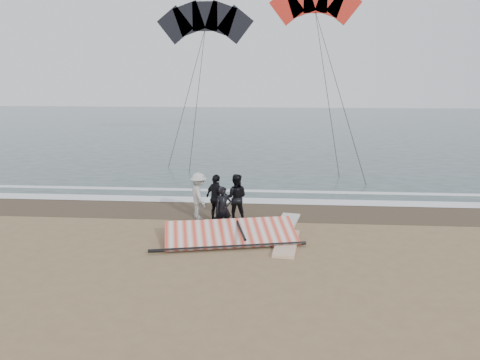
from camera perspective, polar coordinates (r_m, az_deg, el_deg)
The scene contains 12 objects.
ground at distance 14.42m, azimuth 1.25°, elevation -8.95°, with size 120.00×120.00×0.00m, color #8C704C.
sea at distance 46.67m, azimuth 3.42°, elevation 6.39°, with size 120.00×54.00×0.02m, color #233838.
wet_sand at distance 18.66m, azimuth 1.99°, elevation -3.76°, with size 120.00×2.80×0.01m, color #4C3D2B.
foam_near at distance 20.00m, azimuth 2.15°, elevation -2.55°, with size 120.00×0.90×0.01m, color white.
foam_far at distance 21.64m, azimuth 2.32°, elevation -1.34°, with size 120.00×0.45×0.01m, color white.
man_main at distance 16.18m, azimuth -2.04°, elevation -3.54°, with size 0.57×0.38×1.57m, color black.
board_white at distance 15.18m, azimuth 5.70°, elevation -7.67°, with size 0.67×2.39×0.10m, color silver.
board_cream at distance 16.95m, azimuth 5.62°, elevation -5.41°, with size 0.66×2.48×0.10m, color beige.
trio_cluster at distance 17.32m, azimuth -3.05°, elevation -2.09°, with size 2.40×1.47×1.78m.
sail_rig at distance 15.46m, azimuth -1.30°, elevation -6.62°, with size 4.84×2.62×0.52m.
kite_red at distance 35.77m, azimuth 9.18°, elevation 20.12°, with size 7.27×6.66×16.33m.
kite_dark at distance 34.92m, azimuth -4.29°, elevation 18.33°, with size 7.72×4.93×12.77m.
Camera 1 is at (0.68, -13.35, 5.40)m, focal length 35.00 mm.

